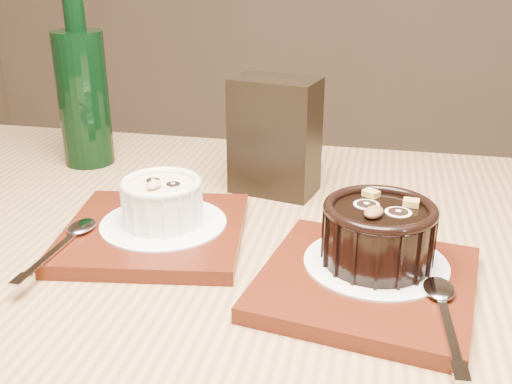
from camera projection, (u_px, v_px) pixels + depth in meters
table at (222, 351)px, 0.59m from camera, size 1.21×0.82×0.75m
tray_left at (155, 232)px, 0.62m from camera, size 0.20×0.20×0.01m
doily_left at (164, 223)px, 0.62m from camera, size 0.13×0.13×0.00m
ramekin_white at (162, 199)px, 0.61m from camera, size 0.08×0.08×0.05m
spoon_left at (63, 242)px, 0.57m from camera, size 0.03×0.13×0.01m
tray_right at (366, 283)px, 0.52m from camera, size 0.21×0.21×0.01m
doily_right at (376, 263)px, 0.54m from camera, size 0.13×0.13×0.00m
ramekin_dark at (378, 231)px, 0.53m from camera, size 0.10×0.10×0.06m
spoon_right at (445, 312)px, 0.46m from camera, size 0.03×0.14×0.01m
condiment_stand at (275, 137)px, 0.72m from camera, size 0.11×0.08×0.14m
green_bottle at (83, 93)px, 0.80m from camera, size 0.07×0.07×0.25m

